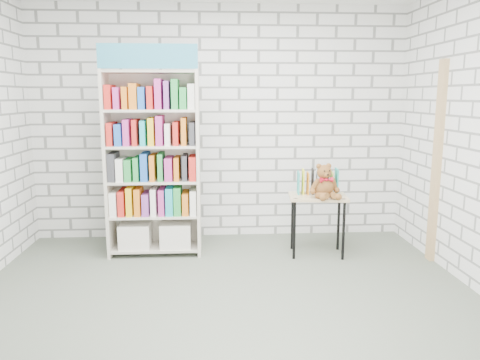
{
  "coord_description": "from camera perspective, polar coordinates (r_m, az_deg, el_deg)",
  "views": [
    {
      "loc": [
        -0.11,
        -3.71,
        1.74
      ],
      "look_at": [
        0.18,
        0.95,
        0.89
      ],
      "focal_mm": 35.0,
      "sensor_mm": 36.0,
      "label": 1
    }
  ],
  "objects": [
    {
      "name": "door_trim",
      "position": [
        5.26,
        22.86,
        1.93
      ],
      "size": [
        0.05,
        0.12,
        2.1
      ],
      "primitive_type": "cube",
      "color": "tan",
      "rests_on": "ground"
    },
    {
      "name": "bookshelf",
      "position": [
        5.16,
        -10.5,
        2.14
      ],
      "size": [
        1.0,
        0.39,
        2.25
      ],
      "color": "beige",
      "rests_on": "ground"
    },
    {
      "name": "table_books",
      "position": [
        5.24,
        9.4,
        -0.28
      ],
      "size": [
        0.45,
        0.24,
        0.26
      ],
      "color": "teal",
      "rests_on": "display_table"
    },
    {
      "name": "teddy_bear",
      "position": [
        5.05,
        10.27,
        -0.49
      ],
      "size": [
        0.34,
        0.32,
        0.37
      ],
      "color": "brown",
      "rests_on": "display_table"
    },
    {
      "name": "room_shell",
      "position": [
        3.72,
        -1.86,
        10.94
      ],
      "size": [
        4.52,
        4.02,
        2.81
      ],
      "color": "silver",
      "rests_on": "ground"
    },
    {
      "name": "display_table",
      "position": [
        5.18,
        9.46,
        -2.89
      ],
      "size": [
        0.66,
        0.49,
        0.67
      ],
      "color": "tan",
      "rests_on": "ground"
    },
    {
      "name": "ground",
      "position": [
        4.1,
        -1.71,
        -14.83
      ],
      "size": [
        4.5,
        4.5,
        0.0
      ],
      "primitive_type": "plane",
      "color": "#525A4C",
      "rests_on": "ground"
    }
  ]
}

